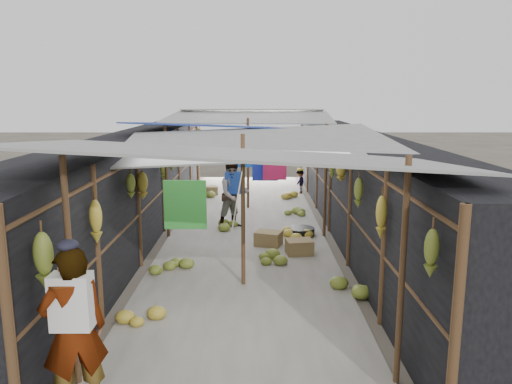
{
  "coord_description": "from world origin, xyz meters",
  "views": [
    {
      "loc": [
        0.2,
        -5.14,
        3.2
      ],
      "look_at": [
        0.22,
        4.99,
        1.25
      ],
      "focal_mm": 35.0,
      "sensor_mm": 36.0,
      "label": 1
    }
  ],
  "objects_px": {
    "crate_near": "(269,239)",
    "vendor_elderly": "(74,331)",
    "shopper_blue": "(234,195)",
    "black_basin": "(301,232)",
    "vendor_seated": "(300,182)"
  },
  "relations": [
    {
      "from": "crate_near",
      "to": "vendor_elderly",
      "type": "distance_m",
      "value": 6.18
    },
    {
      "from": "shopper_blue",
      "to": "vendor_elderly",
      "type": "bearing_deg",
      "value": -128.49
    },
    {
      "from": "black_basin",
      "to": "vendor_elderly",
      "type": "bearing_deg",
      "value": -113.67
    },
    {
      "from": "crate_near",
      "to": "vendor_elderly",
      "type": "relative_size",
      "value": 0.31
    },
    {
      "from": "black_basin",
      "to": "vendor_elderly",
      "type": "distance_m",
      "value": 7.23
    },
    {
      "from": "crate_near",
      "to": "shopper_blue",
      "type": "height_order",
      "value": "shopper_blue"
    },
    {
      "from": "crate_near",
      "to": "vendor_elderly",
      "type": "xyz_separation_m",
      "value": [
        -2.11,
        -5.77,
        0.72
      ]
    },
    {
      "from": "vendor_elderly",
      "to": "shopper_blue",
      "type": "xyz_separation_m",
      "value": [
        1.29,
        7.3,
        -0.05
      ]
    },
    {
      "from": "vendor_elderly",
      "to": "shopper_blue",
      "type": "distance_m",
      "value": 7.41
    },
    {
      "from": "shopper_blue",
      "to": "vendor_seated",
      "type": "bearing_deg",
      "value": 36.7
    },
    {
      "from": "vendor_elderly",
      "to": "shopper_blue",
      "type": "height_order",
      "value": "vendor_elderly"
    },
    {
      "from": "black_basin",
      "to": "vendor_seated",
      "type": "xyz_separation_m",
      "value": [
        0.43,
        5.08,
        0.31
      ]
    },
    {
      "from": "crate_near",
      "to": "shopper_blue",
      "type": "bearing_deg",
      "value": 137.02
    },
    {
      "from": "vendor_seated",
      "to": "shopper_blue",
      "type": "bearing_deg",
      "value": -36.27
    },
    {
      "from": "crate_near",
      "to": "vendor_seated",
      "type": "distance_m",
      "value": 6.02
    }
  ]
}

